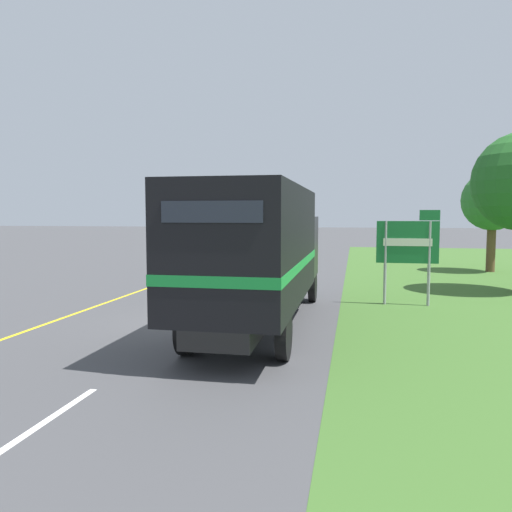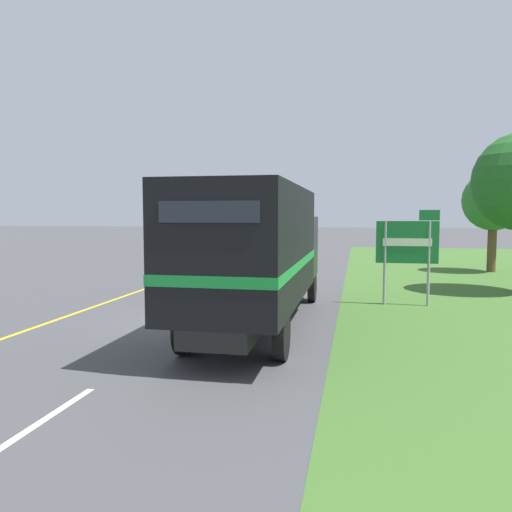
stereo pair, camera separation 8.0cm
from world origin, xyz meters
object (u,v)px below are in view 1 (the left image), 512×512
object	(u,v)px
horse_trailer_truck	(259,250)
lead_car_white	(244,250)
roadside_tree_mid	(493,201)
highway_sign	(409,245)

from	to	relation	value
horse_trailer_truck	lead_car_white	distance (m)	14.39
lead_car_white	roadside_tree_mid	world-z (taller)	roadside_tree_mid
horse_trailer_truck	lead_car_white	size ratio (longest dim) A/B	2.03
highway_sign	roadside_tree_mid	distance (m)	11.58
highway_sign	roadside_tree_mid	xyz separation A→B (m)	(4.97, 10.33, 1.61)
highway_sign	roadside_tree_mid	size ratio (longest dim) A/B	0.59
lead_car_white	highway_sign	size ratio (longest dim) A/B	1.48
horse_trailer_truck	lead_car_white	world-z (taller)	horse_trailer_truck
horse_trailer_truck	lead_car_white	bearing A→B (deg)	104.17
lead_car_white	roadside_tree_mid	distance (m)	12.71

